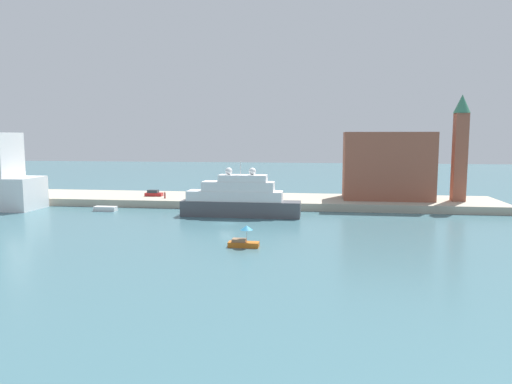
% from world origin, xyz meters
% --- Properties ---
extents(ground, '(400.00, 400.00, 0.00)m').
position_xyz_m(ground, '(0.00, 0.00, 0.00)').
color(ground, '#3D6670').
extents(quay_dock, '(110.00, 18.08, 1.62)m').
position_xyz_m(quay_dock, '(0.00, 25.04, 0.81)').
color(quay_dock, '#ADA38E').
rests_on(quay_dock, ground).
extents(large_yacht, '(23.09, 4.40, 10.63)m').
position_xyz_m(large_yacht, '(0.87, 8.07, 3.27)').
color(large_yacht, '#4C4C51').
rests_on(large_yacht, ground).
extents(small_motorboat, '(4.30, 1.78, 3.07)m').
position_xyz_m(small_motorboat, '(5.98, -17.47, 1.03)').
color(small_motorboat, '#C66019').
rests_on(small_motorboat, ground).
extents(work_barge, '(4.59, 1.75, 0.97)m').
position_xyz_m(work_barge, '(-27.80, 10.70, 0.48)').
color(work_barge, silver).
rests_on(work_barge, ground).
extents(harbor_building, '(19.10, 10.27, 14.76)m').
position_xyz_m(harbor_building, '(31.04, 26.16, 9.00)').
color(harbor_building, '#93513D').
rests_on(harbor_building, quay_dock).
extents(bell_tower, '(3.48, 3.48, 22.56)m').
position_xyz_m(bell_tower, '(45.71, 24.53, 13.89)').
color(bell_tower, '#93513D').
rests_on(bell_tower, quay_dock).
extents(parked_car, '(3.99, 1.77, 1.45)m').
position_xyz_m(parked_car, '(-22.02, 23.74, 2.24)').
color(parked_car, '#B21E1E').
rests_on(parked_car, quay_dock).
extents(person_figure, '(0.36, 0.36, 1.56)m').
position_xyz_m(person_figure, '(-18.04, 19.93, 2.34)').
color(person_figure, maroon).
rests_on(person_figure, quay_dock).
extents(mooring_bollard, '(0.46, 0.46, 0.63)m').
position_xyz_m(mooring_bollard, '(-0.16, 17.40, 1.93)').
color(mooring_bollard, black).
rests_on(mooring_bollard, quay_dock).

